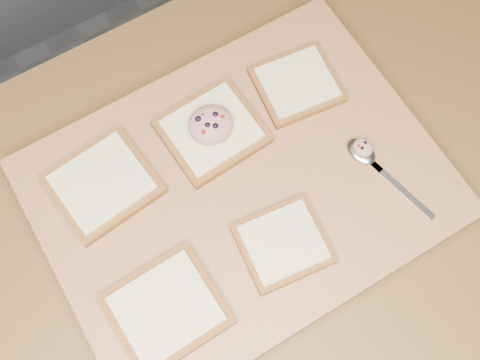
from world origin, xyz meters
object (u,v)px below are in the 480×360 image
Objects in this scene: cutting_board at (240,191)px; tuna_salad_dollop at (211,124)px; bread_far_center at (212,131)px; spoon at (367,157)px.

tuna_salad_dollop reaches higher than cutting_board.
bread_far_center is 0.02m from tuna_salad_dollop.
cutting_board is 0.09m from bread_far_center.
cutting_board is 0.10m from tuna_salad_dollop.
bread_far_center is (0.01, 0.09, 0.03)m from cutting_board.
cutting_board is 0.18m from spoon.
tuna_salad_dollop is at bearing 139.52° from spoon.
bread_far_center is 2.18× the size of tuna_salad_dollop.
cutting_board is at bearing -93.44° from tuna_salad_dollop.
bread_far_center is at bearing 85.72° from cutting_board.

